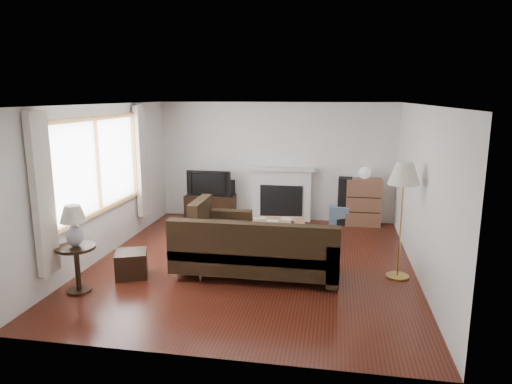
% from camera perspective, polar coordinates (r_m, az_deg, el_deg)
% --- Properties ---
extents(room, '(5.10, 5.60, 2.54)m').
position_cam_1_polar(room, '(7.07, -0.42, 0.69)').
color(room, '#4C1B10').
rests_on(room, ground).
extents(window, '(0.12, 2.74, 1.54)m').
position_cam_1_polar(window, '(7.65, -19.09, 3.18)').
color(window, olive).
rests_on(window, room).
extents(curtain_near, '(0.10, 0.35, 2.10)m').
position_cam_1_polar(curtain_near, '(6.38, -25.13, -0.31)').
color(curtain_near, silver).
rests_on(curtain_near, room).
extents(curtain_far, '(0.10, 0.35, 2.10)m').
position_cam_1_polar(curtain_far, '(9.00, -14.11, 3.74)').
color(curtain_far, silver).
rests_on(curtain_far, room).
extents(fireplace, '(1.40, 0.26, 1.15)m').
position_cam_1_polar(fireplace, '(9.74, 3.23, -0.23)').
color(fireplace, white).
rests_on(fireplace, room).
extents(tv_stand, '(1.05, 0.47, 0.53)m').
position_cam_1_polar(tv_stand, '(9.95, -5.70, -1.86)').
color(tv_stand, black).
rests_on(tv_stand, ground).
extents(television, '(0.95, 0.12, 0.55)m').
position_cam_1_polar(television, '(9.84, -5.77, 1.18)').
color(television, black).
rests_on(television, tv_stand).
extents(speaker_left, '(0.28, 0.32, 0.84)m').
position_cam_1_polar(speaker_left, '(9.89, -3.56, -0.96)').
color(speaker_left, black).
rests_on(speaker_left, ground).
extents(speaker_right, '(0.29, 0.34, 0.98)m').
position_cam_1_polar(speaker_right, '(9.61, 11.01, -1.12)').
color(speaker_right, black).
rests_on(speaker_right, ground).
extents(bookshelf, '(0.71, 0.34, 0.97)m').
position_cam_1_polar(bookshelf, '(9.61, 13.28, -1.25)').
color(bookshelf, brown).
rests_on(bookshelf, ground).
extents(globe_lamp, '(0.24, 0.24, 0.24)m').
position_cam_1_polar(globe_lamp, '(9.49, 13.45, 2.32)').
color(globe_lamp, white).
rests_on(globe_lamp, bookshelf).
extents(sectional_sofa, '(2.63, 1.92, 0.85)m').
position_cam_1_polar(sectional_sofa, '(6.78, 0.03, -7.04)').
color(sectional_sofa, black).
rests_on(sectional_sofa, ground).
extents(coffee_table, '(1.18, 0.72, 0.44)m').
position_cam_1_polar(coffee_table, '(8.27, 2.16, -4.99)').
color(coffee_table, '#986B48').
rests_on(coffee_table, ground).
extents(footstool, '(0.58, 0.58, 0.38)m').
position_cam_1_polar(footstool, '(7.08, -15.31, -8.66)').
color(footstool, black).
rests_on(footstool, ground).
extents(floor_lamp, '(0.51, 0.51, 1.72)m').
position_cam_1_polar(floor_lamp, '(6.90, 17.68, -3.51)').
color(floor_lamp, '#AF8E3D').
rests_on(floor_lamp, ground).
extents(side_table, '(0.52, 0.52, 0.65)m').
position_cam_1_polar(side_table, '(6.72, -21.41, -8.96)').
color(side_table, black).
rests_on(side_table, ground).
extents(table_lamp, '(0.34, 0.34, 0.56)m').
position_cam_1_polar(table_lamp, '(6.54, -21.82, -4.00)').
color(table_lamp, silver).
rests_on(table_lamp, side_table).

